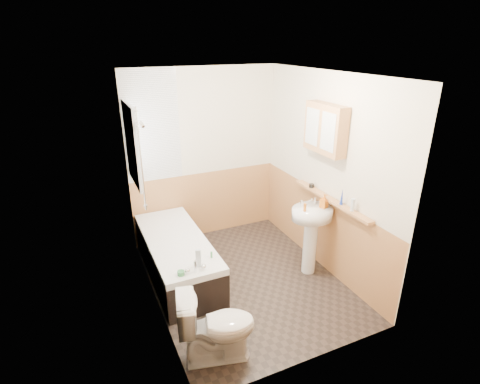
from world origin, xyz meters
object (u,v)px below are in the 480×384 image
at_px(bathtub, 177,256).
at_px(toilet, 217,327).
at_px(sink, 311,227).
at_px(pine_shelf, 331,200).
at_px(medicine_cabinet, 325,129).

xyz_separation_m(bathtub, toilet, (-0.03, -1.48, 0.08)).
distance_m(bathtub, toilet, 1.48).
xyz_separation_m(bathtub, sink, (1.57, -0.64, 0.38)).
distance_m(toilet, sink, 1.83).
bearing_deg(sink, pine_shelf, -19.54).
xyz_separation_m(toilet, pine_shelf, (1.80, 0.76, 0.66)).
relative_size(toilet, medicine_cabinet, 1.13).
bearing_deg(bathtub, pine_shelf, -21.89).
xyz_separation_m(sink, medicine_cabinet, (0.17, 0.12, 1.20)).
bearing_deg(pine_shelf, toilet, -157.00).
xyz_separation_m(pine_shelf, medicine_cabinet, (-0.03, 0.19, 0.84)).
distance_m(sink, medicine_cabinet, 1.22).
bearing_deg(pine_shelf, sink, 160.05).
xyz_separation_m(bathtub, medicine_cabinet, (1.74, -0.52, 1.58)).
bearing_deg(pine_shelf, medicine_cabinet, 98.41).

